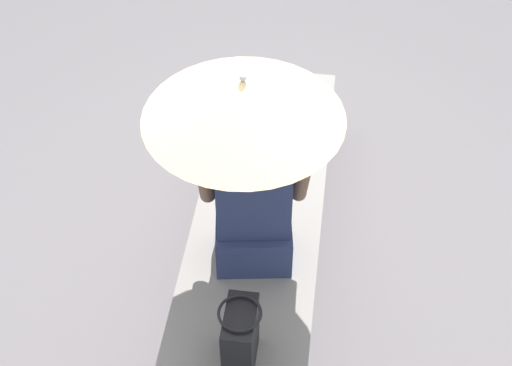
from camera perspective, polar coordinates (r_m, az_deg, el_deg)
ground_plane at (r=4.01m, az=0.15°, el=-6.92°), size 14.00×14.00×0.00m
stone_bench at (r=3.83m, az=0.16°, el=-4.78°), size 2.33×0.62×0.47m
person_seated at (r=3.19m, az=-0.19°, el=-1.16°), size 0.33×0.49×0.90m
parasol at (r=2.83m, az=-0.98°, el=6.40°), size 0.80×0.80×1.04m
handbag_black at (r=3.02m, az=-1.20°, el=-11.80°), size 0.23×0.17×0.35m
tote_bag_canvas at (r=3.90m, az=-0.14°, el=4.38°), size 0.25×0.19×0.28m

